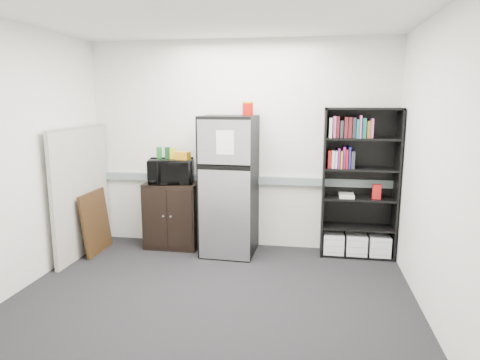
{
  "coord_description": "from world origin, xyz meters",
  "views": [
    {
      "loc": [
        0.93,
        -3.77,
        1.94
      ],
      "look_at": [
        0.15,
        0.9,
        1.05
      ],
      "focal_mm": 32.0,
      "sensor_mm": 36.0,
      "label": 1
    }
  ],
  "objects_px": {
    "bookshelf": "(359,185)",
    "microwave": "(171,171)",
    "cabinet": "(173,215)",
    "refrigerator": "(229,186)",
    "cubicle_partition": "(82,191)"
  },
  "relations": [
    {
      "from": "cabinet",
      "to": "refrigerator",
      "type": "relative_size",
      "value": 0.5
    },
    {
      "from": "cubicle_partition",
      "to": "microwave",
      "type": "bearing_deg",
      "value": 21.25
    },
    {
      "from": "bookshelf",
      "to": "cubicle_partition",
      "type": "distance_m",
      "value": 3.46
    },
    {
      "from": "bookshelf",
      "to": "microwave",
      "type": "distance_m",
      "value": 2.39
    },
    {
      "from": "microwave",
      "to": "refrigerator",
      "type": "bearing_deg",
      "value": -17.28
    },
    {
      "from": "bookshelf",
      "to": "refrigerator",
      "type": "height_order",
      "value": "bookshelf"
    },
    {
      "from": "cabinet",
      "to": "microwave",
      "type": "relative_size",
      "value": 1.54
    },
    {
      "from": "microwave",
      "to": "refrigerator",
      "type": "relative_size",
      "value": 0.32
    },
    {
      "from": "bookshelf",
      "to": "cubicle_partition",
      "type": "relative_size",
      "value": 1.14
    },
    {
      "from": "cabinet",
      "to": "refrigerator",
      "type": "height_order",
      "value": "refrigerator"
    },
    {
      "from": "cubicle_partition",
      "to": "refrigerator",
      "type": "relative_size",
      "value": 0.92
    },
    {
      "from": "cubicle_partition",
      "to": "refrigerator",
      "type": "distance_m",
      "value": 1.86
    },
    {
      "from": "bookshelf",
      "to": "microwave",
      "type": "height_order",
      "value": "bookshelf"
    },
    {
      "from": "cabinet",
      "to": "refrigerator",
      "type": "xyz_separation_m",
      "value": [
        0.78,
        -0.08,
        0.44
      ]
    },
    {
      "from": "cubicle_partition",
      "to": "cabinet",
      "type": "bearing_deg",
      "value": 22.01
    }
  ]
}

